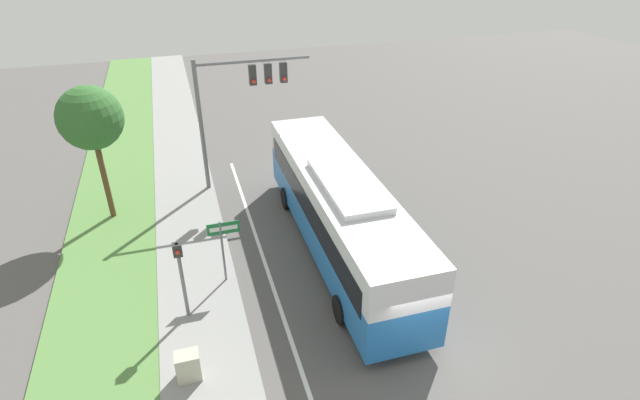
{
  "coord_description": "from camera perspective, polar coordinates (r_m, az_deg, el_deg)",
  "views": [
    {
      "loc": [
        -6.03,
        -9.77,
        11.7
      ],
      "look_at": [
        -1.06,
        6.74,
        1.83
      ],
      "focal_mm": 28.0,
      "sensor_mm": 36.0,
      "label": 1
    }
  ],
  "objects": [
    {
      "name": "ground_plane",
      "position": [
        16.39,
        10.85,
        -16.45
      ],
      "size": [
        80.0,
        80.0,
        0.0
      ],
      "primitive_type": "plane",
      "color": "#565451"
    },
    {
      "name": "sidewalk",
      "position": [
        15.2,
        -12.13,
        -21.13
      ],
      "size": [
        2.8,
        80.0,
        0.12
      ],
      "color": "gray",
      "rests_on": "ground_plane"
    },
    {
      "name": "lane_divider_near",
      "position": [
        15.43,
        -1.92,
        -19.51
      ],
      "size": [
        0.14,
        30.0,
        0.01
      ],
      "color": "silver",
      "rests_on": "ground_plane"
    },
    {
      "name": "bus",
      "position": [
        19.08,
        2.18,
        -0.88
      ],
      "size": [
        2.71,
        12.46,
        3.57
      ],
      "color": "#236BB7",
      "rests_on": "ground_plane"
    },
    {
      "name": "signal_gantry",
      "position": [
        23.42,
        -9.36,
        11.77
      ],
      "size": [
        5.27,
        0.41,
        6.33
      ],
      "color": "slate",
      "rests_on": "ground_plane"
    },
    {
      "name": "pedestrian_signal",
      "position": [
        16.42,
        -15.64,
        -7.56
      ],
      "size": [
        0.28,
        0.34,
        2.98
      ],
      "color": "slate",
      "rests_on": "ground_plane"
    },
    {
      "name": "street_sign",
      "position": [
        17.78,
        -11.0,
        -4.61
      ],
      "size": [
        1.12,
        0.08,
        2.61
      ],
      "color": "slate",
      "rests_on": "ground_plane"
    },
    {
      "name": "utility_cabinet",
      "position": [
        15.38,
        -14.83,
        -17.86
      ],
      "size": [
        0.68,
        0.5,
        0.91
      ],
      "color": "#B7B29E",
      "rests_on": "sidewalk"
    },
    {
      "name": "roadside_tree",
      "position": [
        22.15,
        -24.77,
        8.44
      ],
      "size": [
        2.59,
        2.59,
        5.86
      ],
      "color": "brown",
      "rests_on": "grass_verge"
    }
  ]
}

